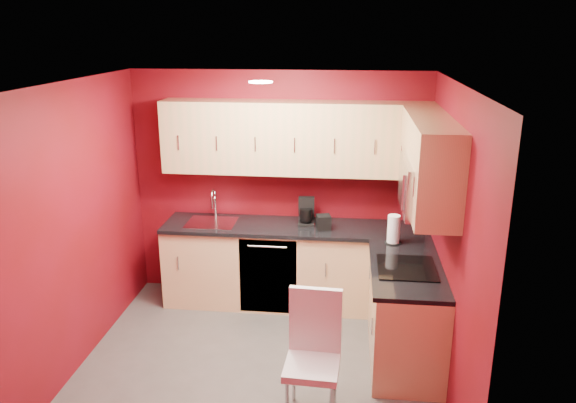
% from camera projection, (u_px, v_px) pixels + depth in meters
% --- Properties ---
extents(floor, '(3.20, 3.20, 0.00)m').
position_uv_depth(floor, '(259.00, 363.00, 5.10)').
color(floor, '#4E4B49').
rests_on(floor, ground).
extents(ceiling, '(3.20, 3.20, 0.00)m').
position_uv_depth(ceiling, '(255.00, 84.00, 4.36)').
color(ceiling, white).
rests_on(ceiling, wall_back).
extents(wall_back, '(3.20, 0.00, 3.20)m').
position_uv_depth(wall_back, '(280.00, 186.00, 6.16)').
color(wall_back, maroon).
rests_on(wall_back, floor).
extents(wall_front, '(3.20, 0.00, 3.20)m').
position_uv_depth(wall_front, '(216.00, 323.00, 3.31)').
color(wall_front, maroon).
rests_on(wall_front, floor).
extents(wall_left, '(0.00, 3.00, 3.00)m').
position_uv_depth(wall_left, '(77.00, 227.00, 4.90)').
color(wall_left, maroon).
rests_on(wall_left, floor).
extents(wall_right, '(0.00, 3.00, 3.00)m').
position_uv_depth(wall_right, '(451.00, 242.00, 4.56)').
color(wall_right, maroon).
rests_on(wall_right, floor).
extents(base_cabinets_back, '(2.80, 0.60, 0.87)m').
position_uv_depth(base_cabinets_back, '(295.00, 266.00, 6.09)').
color(base_cabinets_back, '#E1BB80').
rests_on(base_cabinets_back, floor).
extents(base_cabinets_right, '(0.60, 1.30, 0.87)m').
position_uv_depth(base_cabinets_right, '(405.00, 314.00, 5.07)').
color(base_cabinets_right, '#E1BB80').
rests_on(base_cabinets_right, floor).
extents(countertop_back, '(2.80, 0.63, 0.04)m').
position_uv_depth(countertop_back, '(295.00, 227.00, 5.94)').
color(countertop_back, black).
rests_on(countertop_back, base_cabinets_back).
extents(countertop_right, '(0.63, 1.27, 0.04)m').
position_uv_depth(countertop_right, '(407.00, 269.00, 4.93)').
color(countertop_right, black).
rests_on(countertop_right, base_cabinets_right).
extents(upper_cabinets_back, '(2.80, 0.35, 0.75)m').
position_uv_depth(upper_cabinets_back, '(296.00, 138.00, 5.80)').
color(upper_cabinets_back, tan).
rests_on(upper_cabinets_back, wall_back).
extents(upper_cabinets_right, '(0.35, 1.55, 0.75)m').
position_uv_depth(upper_cabinets_right, '(428.00, 153.00, 4.81)').
color(upper_cabinets_right, tan).
rests_on(upper_cabinets_right, wall_right).
extents(microwave, '(0.42, 0.76, 0.42)m').
position_uv_depth(microwave, '(426.00, 186.00, 4.65)').
color(microwave, silver).
rests_on(microwave, upper_cabinets_right).
extents(cooktop, '(0.50, 0.55, 0.01)m').
position_uv_depth(cooktop, '(406.00, 268.00, 4.89)').
color(cooktop, black).
rests_on(cooktop, countertop_right).
extents(sink, '(0.52, 0.42, 0.35)m').
position_uv_depth(sink, '(212.00, 219.00, 6.04)').
color(sink, silver).
rests_on(sink, countertop_back).
extents(dishwasher_front, '(0.60, 0.02, 0.82)m').
position_uv_depth(dishwasher_front, '(268.00, 277.00, 5.84)').
color(dishwasher_front, black).
rests_on(dishwasher_front, base_cabinets_back).
extents(downlight, '(0.20, 0.20, 0.01)m').
position_uv_depth(downlight, '(261.00, 82.00, 4.65)').
color(downlight, white).
rests_on(downlight, ceiling).
extents(coffee_maker, '(0.18, 0.24, 0.28)m').
position_uv_depth(coffee_maker, '(306.00, 212.00, 5.94)').
color(coffee_maker, black).
rests_on(coffee_maker, countertop_back).
extents(napkin_holder, '(0.17, 0.17, 0.15)m').
position_uv_depth(napkin_holder, '(323.00, 222.00, 5.81)').
color(napkin_holder, black).
rests_on(napkin_holder, countertop_back).
extents(paper_towel, '(0.19, 0.19, 0.28)m').
position_uv_depth(paper_towel, '(394.00, 229.00, 5.42)').
color(paper_towel, white).
rests_on(paper_towel, countertop_right).
extents(dining_chair, '(0.43, 0.45, 1.01)m').
position_uv_depth(dining_chair, '(312.00, 360.00, 4.26)').
color(dining_chair, silver).
rests_on(dining_chair, floor).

